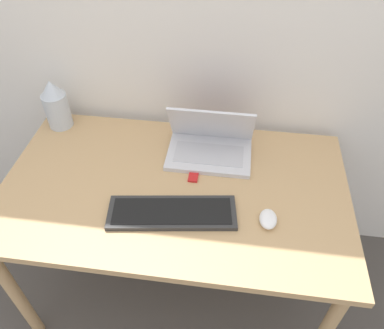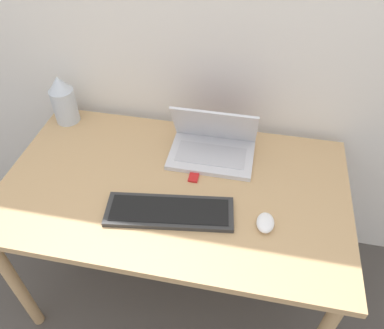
{
  "view_description": "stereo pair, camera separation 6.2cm",
  "coord_description": "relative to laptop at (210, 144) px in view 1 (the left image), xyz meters",
  "views": [
    {
      "loc": [
        0.2,
        -0.58,
        1.81
      ],
      "look_at": [
        0.07,
        0.42,
        0.84
      ],
      "focal_mm": 35.0,
      "sensor_mm": 36.0,
      "label": 1
    },
    {
      "loc": [
        0.27,
        -0.57,
        1.81
      ],
      "look_at": [
        0.07,
        0.42,
        0.84
      ],
      "focal_mm": 35.0,
      "sensor_mm": 36.0,
      "label": 2
    }
  ],
  "objects": [
    {
      "name": "wall_back",
      "position": [
        -0.12,
        0.25,
        0.46
      ],
      "size": [
        6.0,
        0.05,
        2.5
      ],
      "color": "white",
      "rests_on": "ground_plane"
    },
    {
      "name": "laptop",
      "position": [
        0.0,
        0.0,
        0.0
      ],
      "size": [
        0.35,
        0.23,
        0.23
      ],
      "color": "silver",
      "rests_on": "desk"
    },
    {
      "name": "desk",
      "position": [
        -0.12,
        -0.21,
        -0.13
      ],
      "size": [
        1.35,
        0.79,
        0.74
      ],
      "color": "tan",
      "rests_on": "ground_plane"
    },
    {
      "name": "keyboard",
      "position": [
        -0.1,
        -0.35,
        -0.04
      ],
      "size": [
        0.48,
        0.21,
        0.02
      ],
      "color": "#2D2D2D",
      "rests_on": "desk"
    },
    {
      "name": "mp3_player",
      "position": [
        -0.05,
        -0.16,
        -0.05
      ],
      "size": [
        0.04,
        0.06,
        0.01
      ],
      "color": "red",
      "rests_on": "desk"
    },
    {
      "name": "vase",
      "position": [
        -0.7,
        0.1,
        0.06
      ],
      "size": [
        0.11,
        0.11,
        0.23
      ],
      "color": "silver",
      "rests_on": "desk"
    },
    {
      "name": "mouse",
      "position": [
        0.24,
        -0.34,
        -0.03
      ],
      "size": [
        0.06,
        0.09,
        0.03
      ],
      "color": "white",
      "rests_on": "desk"
    }
  ]
}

